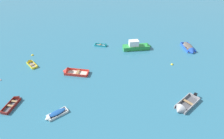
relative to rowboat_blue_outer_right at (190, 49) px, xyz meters
The scene contains 11 objects.
rowboat_blue_outer_right is the anchor object (origin of this frame).
rowboat_grey_back_row_left 17.07m from the rowboat_blue_outer_right, 122.02° to the right, with size 4.58×3.60×1.47m.
rowboat_yellow_far_left 30.10m from the rowboat_blue_outer_right, behind, with size 2.25×2.99×0.90m.
motor_launch_green_far_right 10.15m from the rowboat_blue_outer_right, 165.55° to the left, with size 5.84×1.98×2.16m.
rowboat_red_cluster_inner 23.58m from the rowboat_blue_outer_right, behind, with size 4.60×2.97×1.47m.
rowboat_white_outer_left 28.46m from the rowboat_blue_outer_right, 153.83° to the right, with size 3.09×2.19×0.90m.
rowboat_turquoise_center 17.04m from the rowboat_blue_outer_right, 162.77° to the left, with size 2.86×1.87×0.82m.
rowboat_maroon_cluster_outer 32.08m from the rowboat_blue_outer_right, 163.93° to the right, with size 2.32×3.51×0.97m.
mooring_buoy_between_boats_left 34.29m from the rowboat_blue_outer_right, behind, with size 0.40×0.40×0.40m, color silver.
mooring_buoy_trailing 30.40m from the rowboat_blue_outer_right, behind, with size 0.46×0.46×0.46m, color yellow.
mooring_buoy_outer_edge 7.10m from the rowboat_blue_outer_right, 143.13° to the right, with size 0.43×0.43×0.43m, color yellow.
Camera 1 is at (-5.46, -6.17, 18.95)m, focal length 32.00 mm.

